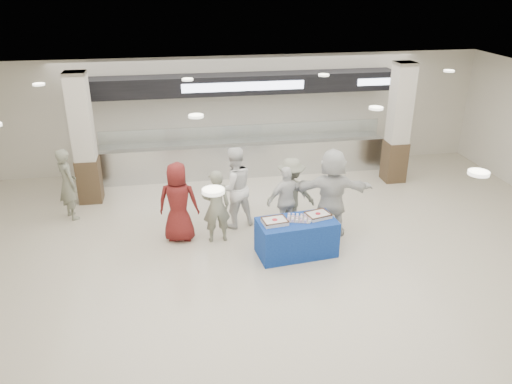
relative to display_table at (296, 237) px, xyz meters
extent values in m
plane|color=beige|center=(-0.42, -0.80, -0.38)|extent=(14.00, 14.00, 0.00)
cube|color=silver|center=(-0.42, 4.60, 0.08)|extent=(8.00, 0.80, 0.90)
cube|color=silver|center=(-0.42, 4.60, 0.55)|extent=(8.00, 0.85, 0.04)
cube|color=white|center=(-0.42, 4.30, 0.88)|extent=(7.60, 0.02, 0.50)
cube|color=black|center=(-0.42, 4.60, 2.17)|extent=(8.40, 0.70, 0.50)
cube|color=silver|center=(-0.42, 4.24, 2.17)|extent=(3.20, 0.03, 0.22)
cube|color=silver|center=(3.38, 4.24, 2.17)|extent=(1.40, 0.03, 0.18)
cube|color=#3A2A1A|center=(-4.42, 3.40, 0.18)|extent=(0.55, 0.55, 1.10)
cube|color=beige|center=(-4.42, 3.40, 1.78)|extent=(0.50, 0.50, 2.10)
cube|color=#3A2A1A|center=(3.58, 3.40, 0.18)|extent=(0.55, 0.55, 1.10)
cube|color=beige|center=(3.58, 3.40, 1.78)|extent=(0.50, 0.50, 2.10)
cube|color=#153C93|center=(0.00, 0.00, 0.00)|extent=(1.63, 0.95, 0.75)
cube|color=silver|center=(-0.46, -0.03, 0.41)|extent=(0.51, 0.42, 0.07)
cube|color=#422513|center=(-0.46, -0.03, 0.46)|extent=(0.51, 0.42, 0.02)
cylinder|color=red|center=(-0.46, -0.03, 0.45)|extent=(0.12, 0.12, 0.01)
cube|color=silver|center=(0.45, 0.09, 0.41)|extent=(0.54, 0.47, 0.07)
cube|color=#422513|center=(0.45, 0.09, 0.46)|extent=(0.54, 0.47, 0.02)
cylinder|color=red|center=(0.45, 0.09, 0.45)|extent=(0.13, 0.13, 0.01)
cube|color=#AAA9AE|center=(0.05, 0.03, 0.38)|extent=(0.49, 0.42, 0.02)
imported|color=maroon|center=(-2.29, 1.02, 0.49)|extent=(0.93, 0.70, 1.73)
imported|color=slate|center=(-1.52, 0.83, 0.43)|extent=(0.61, 0.43, 1.60)
imported|color=white|center=(-1.07, 1.46, 0.55)|extent=(1.07, 0.95, 1.85)
imported|color=white|center=(0.01, 0.96, 0.39)|extent=(0.96, 0.60, 1.53)
imported|color=slate|center=(0.15, 1.18, 0.44)|extent=(1.15, 0.80, 1.63)
imported|color=silver|center=(0.93, 0.73, 0.59)|extent=(1.87, 0.89, 1.94)
imported|color=slate|center=(-4.75, 2.50, 0.46)|extent=(0.67, 0.73, 1.68)
camera|label=1|loc=(-2.29, -8.53, 4.86)|focal=35.00mm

